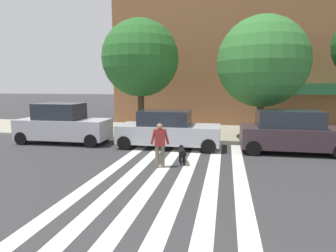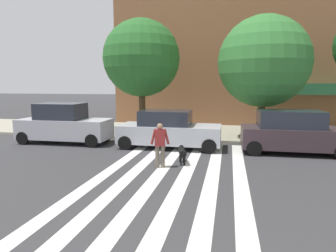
# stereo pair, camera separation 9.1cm
# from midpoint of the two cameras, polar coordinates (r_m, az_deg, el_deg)

# --- Properties ---
(ground_plane) EXTENTS (160.00, 160.00, 0.00)m
(ground_plane) POSITION_cam_midpoint_polar(r_m,az_deg,el_deg) (8.77, 4.40, -12.04)
(ground_plane) COLOR #353538
(sidewalk_far) EXTENTS (80.00, 6.00, 0.15)m
(sidewalk_far) POSITION_cam_midpoint_polar(r_m,az_deg,el_deg) (18.23, 8.47, -1.26)
(sidewalk_far) COLOR #9F9B88
(sidewalk_far) RESTS_ON ground_plane
(crosswalk_stripes) EXTENTS (4.95, 12.98, 0.01)m
(crosswalk_stripes) POSITION_cam_midpoint_polar(r_m,az_deg,el_deg) (8.89, -0.34, -11.71)
(crosswalk_stripes) COLOR silver
(crosswalk_stripes) RESTS_ON ground_plane
(parked_car_near_curb) EXTENTS (4.76, 1.96, 2.07)m
(parked_car_near_curb) POSITION_cam_midpoint_polar(r_m,az_deg,el_deg) (16.01, -19.65, 0.28)
(parked_car_near_curb) COLOR #B2B1BC
(parked_car_near_curb) RESTS_ON ground_plane
(parked_car_behind_first) EXTENTS (4.88, 2.04, 1.80)m
(parked_car_behind_first) POSITION_cam_midpoint_polar(r_m,az_deg,el_deg) (13.95, 0.34, -0.78)
(parked_car_behind_first) COLOR #B2B7BF
(parked_car_behind_first) RESTS_ON ground_plane
(parked_car_third_in_line) EXTENTS (4.44, 2.05, 1.90)m
(parked_car_third_in_line) POSITION_cam_midpoint_polar(r_m,az_deg,el_deg) (13.95, 23.39, -1.16)
(parked_car_third_in_line) COLOR #3C2D33
(parked_car_third_in_line) RESTS_ON ground_plane
(street_tree_nearest) EXTENTS (4.47, 4.47, 6.64)m
(street_tree_nearest) POSITION_cam_midpoint_polar(r_m,az_deg,el_deg) (17.31, -5.08, 13.12)
(street_tree_nearest) COLOR #4C3823
(street_tree_nearest) RESTS_ON sidewalk_far
(street_tree_middle) EXTENTS (4.68, 4.68, 6.38)m
(street_tree_middle) POSITION_cam_midpoint_polar(r_m,az_deg,el_deg) (16.01, 18.49, 11.88)
(street_tree_middle) COLOR #4C3823
(street_tree_middle) RESTS_ON sidewalk_far
(pedestrian_dog_walker) EXTENTS (0.70, 0.32, 1.64)m
(pedestrian_dog_walker) POSITION_cam_midpoint_polar(r_m,az_deg,el_deg) (10.54, -1.35, -3.33)
(pedestrian_dog_walker) COLOR #6B6051
(pedestrian_dog_walker) RESTS_ON ground_plane
(dog_on_leash) EXTENTS (0.44, 1.10, 0.65)m
(dog_on_leash) POSITION_cam_midpoint_polar(r_m,az_deg,el_deg) (11.20, 3.05, -5.18)
(dog_on_leash) COLOR black
(dog_on_leash) RESTS_ON ground_plane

